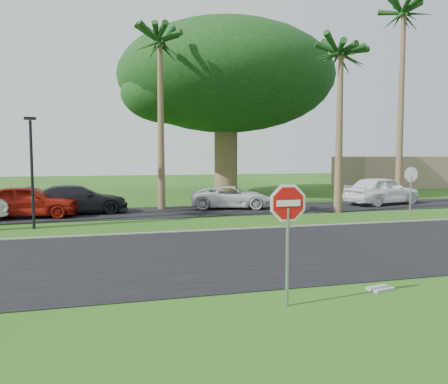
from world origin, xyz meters
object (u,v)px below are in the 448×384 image
stop_sign_near (288,219)px  car_pickup (382,191)px  car_dark (78,200)px  car_minivan (232,197)px  stop_sign_far (411,181)px  car_red (29,202)px

stop_sign_near → car_pickup: size_ratio=0.51×
car_dark → car_minivan: (8.48, 0.20, -0.10)m
stop_sign_near → stop_sign_far: bearing=43.7°
car_minivan → car_red: bearing=110.2°
stop_sign_near → car_red: (-7.25, 15.12, -0.97)m
stop_sign_far → car_pickup: size_ratio=0.51×
car_red → car_minivan: car_red is taller
car_minivan → car_pickup: (9.71, -0.37, 0.23)m
stop_sign_far → car_pickup: (1.66, 4.81, -0.90)m
stop_sign_far → car_dark: size_ratio=0.51×
car_red → car_dark: car_red is taller
stop_sign_near → car_pickup: 20.59m
car_pickup → car_red: bearing=78.1°
stop_sign_near → car_pickup: (13.16, 15.81, -0.90)m
car_red → car_dark: (2.22, 0.85, -0.05)m
stop_sign_near → car_minivan: (3.45, 16.17, -1.12)m
car_dark → car_pickup: car_pickup is taller
stop_sign_near → car_dark: size_ratio=0.51×
car_red → car_minivan: (10.71, 1.05, -0.15)m
stop_sign_near → stop_sign_far: 15.91m
stop_sign_near → car_dark: (-5.03, 15.98, -1.02)m
car_pickup → car_minivan: bearing=74.0°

